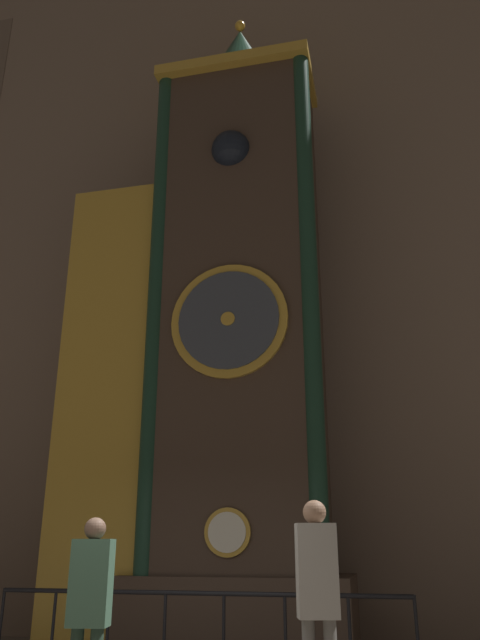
{
  "coord_description": "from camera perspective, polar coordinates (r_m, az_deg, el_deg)",
  "views": [
    {
      "loc": [
        2.18,
        -5.1,
        1.46
      ],
      "look_at": [
        0.04,
        4.08,
        4.86
      ],
      "focal_mm": 35.0,
      "sensor_mm": 36.0,
      "label": 1
    }
  ],
  "objects": [
    {
      "name": "railing_fence",
      "position": [
        7.45,
        -4.27,
        -26.82
      ],
      "size": [
        4.66,
        0.05,
        0.99
      ],
      "color": "black",
      "rests_on": "ground_plane"
    },
    {
      "name": "visitor_near",
      "position": [
        5.99,
        -13.57,
        -23.68
      ],
      "size": [
        0.37,
        0.28,
        1.69
      ],
      "rotation": [
        0.0,
        0.0,
        0.17
      ],
      "color": "#213427",
      "rests_on": "ground_plane"
    },
    {
      "name": "cathedral_back_wall",
      "position": [
        12.61,
        1.01,
        9.97
      ],
      "size": [
        24.0,
        0.32,
        15.48
      ],
      "color": "#7A6656",
      "rests_on": "ground_plane"
    },
    {
      "name": "visitor_far",
      "position": [
        5.82,
        7.09,
        -23.22
      ],
      "size": [
        0.39,
        0.3,
        1.84
      ],
      "rotation": [
        0.0,
        0.0,
        0.27
      ],
      "color": "#58554F",
      "rests_on": "ground_plane"
    },
    {
      "name": "clock_tower",
      "position": [
        10.02,
        -2.89,
        -1.75
      ],
      "size": [
        4.38,
        1.78,
        11.03
      ],
      "color": "#423328",
      "rests_on": "ground_plane"
    }
  ]
}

